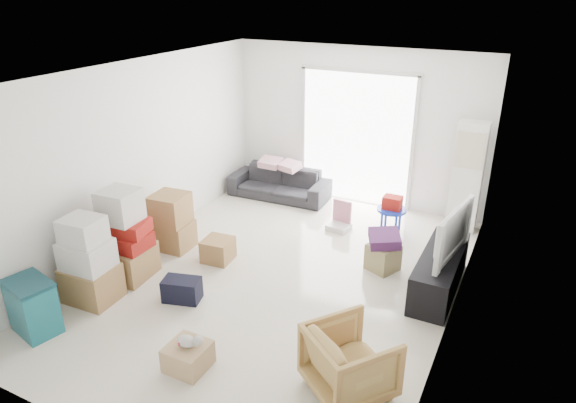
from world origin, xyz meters
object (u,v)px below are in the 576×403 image
(ac_tower, at_px, (467,177))
(television, at_px, (443,249))
(wood_crate, at_px, (188,356))
(kids_table, at_px, (392,207))
(tv_console, at_px, (439,272))
(ottoman, at_px, (383,257))
(storage_bins, at_px, (33,306))
(sofa, at_px, (279,179))
(armchair, at_px, (350,358))

(ac_tower, height_order, television, ac_tower)
(wood_crate, bearing_deg, ac_tower, 67.06)
(ac_tower, relative_size, kids_table, 2.93)
(television, bearing_deg, tv_console, 0.00)
(kids_table, bearing_deg, wood_crate, -103.68)
(tv_console, bearing_deg, wood_crate, -127.13)
(tv_console, distance_m, kids_table, 1.70)
(ottoman, height_order, kids_table, kids_table)
(ottoman, bearing_deg, storage_bins, -135.32)
(sofa, xyz_separation_m, storage_bins, (-0.65, -4.71, -0.03))
(wood_crate, bearing_deg, sofa, 105.89)
(armchair, distance_m, kids_table, 3.58)
(storage_bins, bearing_deg, ac_tower, 51.64)
(television, height_order, armchair, armchair)
(ottoman, bearing_deg, armchair, -80.72)
(television, height_order, kids_table, television)
(sofa, bearing_deg, ottoman, -36.00)
(kids_table, bearing_deg, tv_console, -52.72)
(armchair, relative_size, kids_table, 1.27)
(tv_console, distance_m, ottoman, 0.81)
(ac_tower, distance_m, television, 1.98)
(television, distance_m, sofa, 3.73)
(armchair, xyz_separation_m, ottoman, (-0.38, 2.35, -0.19))
(ac_tower, height_order, storage_bins, ac_tower)
(sofa, relative_size, storage_bins, 2.83)
(ottoman, height_order, wood_crate, ottoman)
(ac_tower, distance_m, ottoman, 2.06)
(tv_console, bearing_deg, armchair, -100.53)
(ac_tower, xyz_separation_m, television, (0.05, -1.96, -0.29))
(wood_crate, bearing_deg, kids_table, 76.32)
(sofa, bearing_deg, television, -31.38)
(armchair, bearing_deg, ottoman, -43.71)
(ac_tower, bearing_deg, sofa, -177.32)
(sofa, bearing_deg, kids_table, -14.06)
(armchair, bearing_deg, sofa, -17.49)
(television, height_order, storage_bins, television)
(sofa, relative_size, kids_table, 3.05)
(storage_bins, bearing_deg, sofa, 82.17)
(tv_console, xyz_separation_m, sofa, (-3.25, 1.81, 0.10))
(ac_tower, height_order, tv_console, ac_tower)
(television, xyz_separation_m, ottoman, (-0.79, 0.17, -0.40))
(armchair, bearing_deg, storage_bins, 48.74)
(television, relative_size, wood_crate, 2.78)
(armchair, distance_m, storage_bins, 3.57)
(armchair, bearing_deg, ac_tower, -57.91)
(sofa, relative_size, armchair, 2.40)
(ottoman, relative_size, wood_crate, 0.91)
(tv_console, distance_m, sofa, 3.72)
(television, distance_m, wood_crate, 3.33)
(tv_console, height_order, armchair, armchair)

